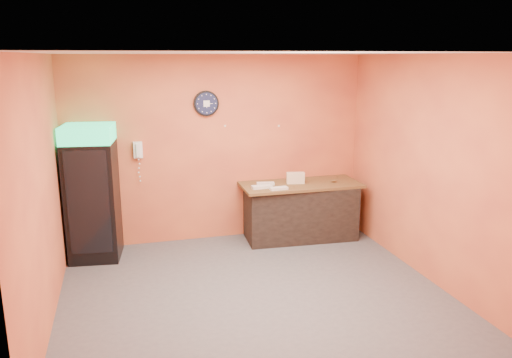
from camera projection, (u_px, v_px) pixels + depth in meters
name	position (u px, v px, depth m)	size (l,w,h in m)	color
floor	(253.00, 292.00, 6.02)	(4.50, 4.50, 0.00)	#47474C
back_wall	(219.00, 149.00, 7.56)	(4.50, 0.02, 2.80)	orange
left_wall	(41.00, 193.00, 5.11)	(0.02, 4.00, 2.80)	orange
right_wall	(426.00, 168.00, 6.27)	(0.02, 4.00, 2.80)	orange
ceiling	(253.00, 53.00, 5.35)	(4.50, 4.00, 0.02)	white
beverage_cooler	(93.00, 195.00, 6.83)	(0.74, 0.74, 1.88)	black
prep_counter	(300.00, 212.00, 7.75)	(1.67, 0.74, 0.84)	black
wall_clock	(206.00, 103.00, 7.32)	(0.37, 0.06, 0.37)	black
wall_phone	(138.00, 150.00, 7.19)	(0.13, 0.11, 0.24)	white
butcher_paper	(300.00, 184.00, 7.65)	(1.83, 0.80, 0.04)	brown
sub_roll_stack	(295.00, 178.00, 7.60)	(0.29, 0.14, 0.17)	beige
wrapped_sandwich_left	(262.00, 187.00, 7.35)	(0.30, 0.12, 0.04)	silver
wrapped_sandwich_mid	(279.00, 188.00, 7.27)	(0.26, 0.10, 0.04)	silver
wrapped_sandwich_right	(266.00, 184.00, 7.54)	(0.26, 0.10, 0.04)	silver
kitchen_tool	(301.00, 181.00, 7.65)	(0.06, 0.06, 0.06)	silver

